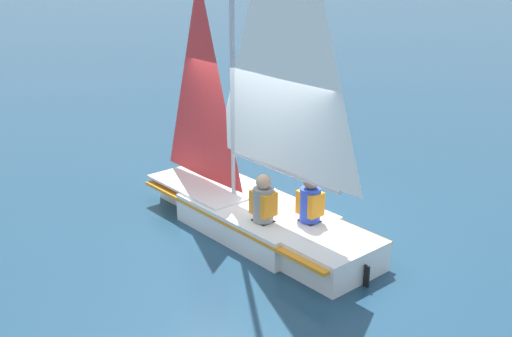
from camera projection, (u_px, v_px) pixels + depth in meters
The scene contains 4 objects.
ground_plane at pixel (256, 231), 9.98m from camera, with size 260.00×260.00×0.00m, color navy.
sailboat_main at pixel (258, 181), 9.66m from camera, with size 4.19×3.52×5.75m.
sailor_helm at pixel (263, 210), 9.23m from camera, with size 0.43×0.42×1.16m.
sailor_crew at pixel (310, 210), 9.23m from camera, with size 0.43×0.42×1.16m.
Camera 1 is at (8.99, -0.88, 4.36)m, focal length 45.00 mm.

